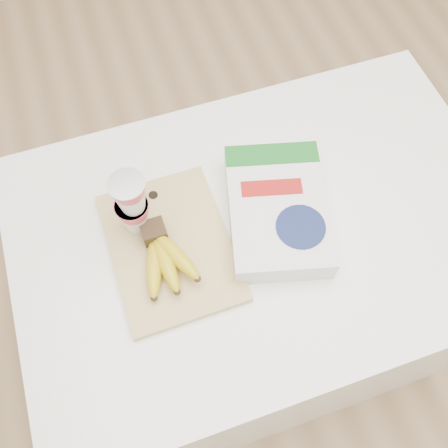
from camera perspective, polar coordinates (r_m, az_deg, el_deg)
The scene contains 6 objects.
room at distance 0.62m, azimuth 8.80°, elevation 24.00°, with size 4.00×4.00×4.00m.
table at distance 1.42m, azimuth 3.54°, elevation -7.44°, with size 1.06×0.71×0.80m, color white.
cutting_board at distance 1.03m, azimuth -6.16°, elevation -2.60°, with size 0.24×0.33×0.02m, color tan.
bananas at distance 0.99m, azimuth -6.92°, elevation -3.76°, with size 0.12×0.17×0.05m.
yogurt_stack at distance 0.97m, azimuth -10.51°, elevation 2.29°, with size 0.07×0.07×0.16m.
cereal_box at distance 1.04m, azimuth 6.10°, elevation 1.59°, with size 0.27×0.33×0.07m.
Camera 1 is at (-0.24, -0.43, 1.73)m, focal length 40.00 mm.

